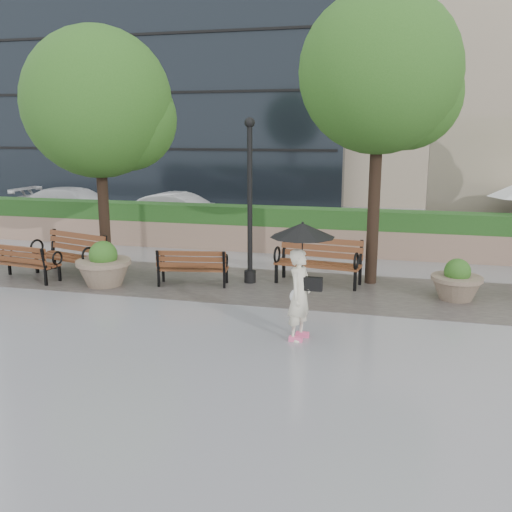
% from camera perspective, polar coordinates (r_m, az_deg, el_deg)
% --- Properties ---
extents(ground, '(100.00, 100.00, 0.00)m').
position_cam_1_polar(ground, '(10.96, -6.12, -6.86)').
color(ground, gray).
rests_on(ground, ground).
extents(cobble_strip, '(28.00, 3.20, 0.01)m').
position_cam_1_polar(cobble_strip, '(13.68, -1.77, -2.83)').
color(cobble_strip, '#383330').
rests_on(cobble_strip, ground).
extents(hedge_wall, '(24.00, 0.80, 1.35)m').
position_cam_1_polar(hedge_wall, '(17.33, 1.86, 2.67)').
color(hedge_wall, '#8E705C').
rests_on(hedge_wall, ground).
extents(asphalt_street, '(40.00, 7.00, 0.00)m').
position_cam_1_polar(asphalt_street, '(21.31, 4.17, 2.68)').
color(asphalt_street, black).
rests_on(asphalt_street, ground).
extents(bench_0, '(1.77, 0.91, 0.91)m').
position_cam_1_polar(bench_0, '(15.05, -21.97, -1.28)').
color(bench_0, brown).
rests_on(bench_0, ground).
extents(bench_1, '(2.11, 1.33, 1.06)m').
position_cam_1_polar(bench_1, '(15.16, -18.06, -0.72)').
color(bench_1, brown).
rests_on(bench_1, ground).
extents(bench_2, '(1.72, 0.92, 0.88)m').
position_cam_1_polar(bench_2, '(13.61, -6.31, -1.86)').
color(bench_2, brown).
rests_on(bench_2, ground).
extents(bench_3, '(2.10, 1.05, 1.08)m').
position_cam_1_polar(bench_3, '(13.69, 6.22, -1.52)').
color(bench_3, brown).
rests_on(bench_3, ground).
extents(planter_left, '(1.28, 1.28, 1.08)m').
position_cam_1_polar(planter_left, '(13.95, -14.96, -1.19)').
color(planter_left, '#7F6B56').
rests_on(planter_left, ground).
extents(planter_right, '(1.09, 1.09, 0.91)m').
position_cam_1_polar(planter_right, '(13.11, 19.41, -2.64)').
color(planter_right, '#7F6B56').
rests_on(planter_right, ground).
extents(lamppost, '(0.28, 0.28, 3.90)m').
position_cam_1_polar(lamppost, '(13.48, -0.62, 4.37)').
color(lamppost, black).
rests_on(lamppost, ground).
extents(tree_0, '(3.81, 3.77, 6.17)m').
position_cam_1_polar(tree_0, '(15.42, -14.89, 14.15)').
color(tree_0, black).
rests_on(tree_0, ground).
extents(tree_1, '(3.70, 3.64, 6.70)m').
position_cam_1_polar(tree_1, '(13.72, 12.92, 16.92)').
color(tree_1, black).
rests_on(tree_1, ground).
extents(car_left, '(5.00, 2.14, 1.44)m').
position_cam_1_polar(car_left, '(23.25, -17.44, 4.75)').
color(car_left, silver).
rests_on(car_left, ground).
extents(car_right, '(4.18, 1.71, 1.35)m').
position_cam_1_polar(car_right, '(21.31, -7.47, 4.44)').
color(car_right, silver).
rests_on(car_right, ground).
extents(pedestrian, '(1.12, 1.12, 2.06)m').
position_cam_1_polar(pedestrian, '(9.88, 4.53, -1.37)').
color(pedestrian, beige).
rests_on(pedestrian, ground).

